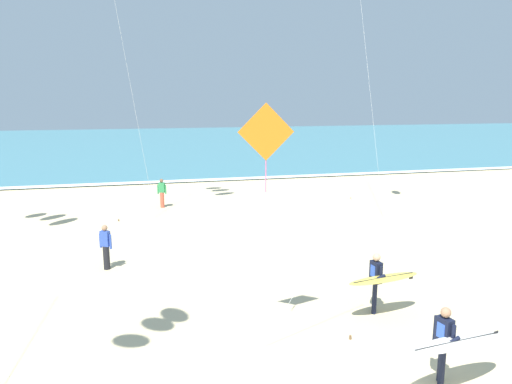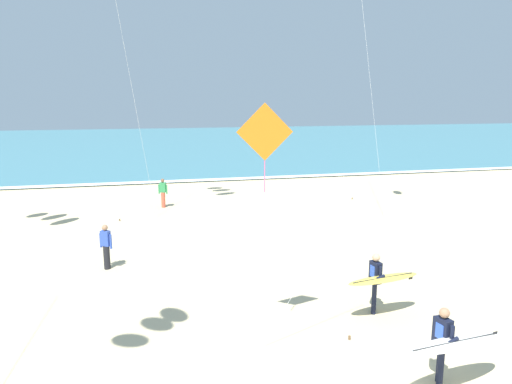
{
  "view_description": "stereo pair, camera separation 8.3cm",
  "coord_description": "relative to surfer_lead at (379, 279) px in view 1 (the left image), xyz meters",
  "views": [
    {
      "loc": [
        -3.32,
        -7.08,
        5.86
      ],
      "look_at": [
        0.26,
        7.64,
        2.81
      ],
      "focal_mm": 32.81,
      "sensor_mm": 36.0,
      "label": 1
    },
    {
      "loc": [
        -3.24,
        -7.1,
        5.86
      ],
      "look_at": [
        0.26,
        7.64,
        2.81
      ],
      "focal_mm": 32.81,
      "sensor_mm": 36.0,
      "label": 2
    }
  ],
  "objects": [
    {
      "name": "surfer_lead",
      "position": [
        0.0,
        0.0,
        0.0
      ],
      "size": [
        2.19,
        1.01,
        1.71
      ],
      "color": "black",
      "rests_on": "ground"
    },
    {
      "name": "bystander_green_top",
      "position": [
        -5.18,
        14.45,
        -0.23
      ],
      "size": [
        0.48,
        0.27,
        1.59
      ],
      "color": "#D8593F",
      "rests_on": "ground"
    },
    {
      "name": "bystander_blue_top",
      "position": [
        -7.48,
        5.4,
        -0.23
      ],
      "size": [
        0.43,
        0.33,
        1.59
      ],
      "color": "black",
      "rests_on": "ground"
    },
    {
      "name": "kite_diamond_amber_low",
      "position": [
        -3.4,
        -0.94,
        3.95
      ],
      "size": [
        2.8,
        0.22,
        5.76
      ],
      "color": "orange",
      "rests_on": "ground"
    },
    {
      "name": "shoreline_foam",
      "position": [
        -2.76,
        22.14,
        -0.96
      ],
      "size": [
        160.0,
        0.97,
        0.01
      ],
      "primitive_type": "cube",
      "color": "white",
      "rests_on": "ocean_water"
    },
    {
      "name": "ocean_water",
      "position": [
        -2.76,
        51.84,
        -1.0
      ],
      "size": [
        160.0,
        60.0,
        0.08
      ],
      "primitive_type": "cube",
      "color": "teal",
      "rests_on": "ground"
    },
    {
      "name": "surfer_trailing",
      "position": [
        -0.23,
        -3.39,
        0.01
      ],
      "size": [
        2.64,
        1.13,
        1.71
      ],
      "color": "black",
      "rests_on": "ground"
    }
  ]
}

